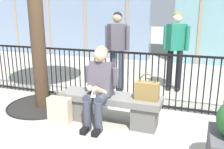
# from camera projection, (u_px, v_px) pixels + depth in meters

# --- Properties ---
(ground_plane) EXTENTS (60.00, 60.00, 0.00)m
(ground_plane) POSITION_uv_depth(u_px,v_px,m) (110.00, 121.00, 3.76)
(ground_plane) COLOR #A8A091
(stone_bench) EXTENTS (1.60, 0.44, 0.45)m
(stone_bench) POSITION_uv_depth(u_px,v_px,m) (110.00, 106.00, 3.69)
(stone_bench) COLOR slate
(stone_bench) RESTS_ON ground
(seated_person_with_phone) EXTENTS (0.52, 0.66, 1.21)m
(seated_person_with_phone) POSITION_uv_depth(u_px,v_px,m) (99.00, 84.00, 3.52)
(seated_person_with_phone) COLOR #383D4C
(seated_person_with_phone) RESTS_ON ground
(handbag_on_bench) EXTENTS (0.34, 0.16, 0.39)m
(handbag_on_bench) POSITION_uv_depth(u_px,v_px,m) (147.00, 90.00, 3.41)
(handbag_on_bench) COLOR olive
(handbag_on_bench) RESTS_ON stone_bench
(shopping_bag) EXTENTS (0.36, 0.16, 0.52)m
(shopping_bag) POSITION_uv_depth(u_px,v_px,m) (60.00, 110.00, 3.69)
(shopping_bag) COLOR beige
(shopping_bag) RESTS_ON ground
(bystander_at_railing) EXTENTS (0.55, 0.41, 1.71)m
(bystander_at_railing) POSITION_uv_depth(u_px,v_px,m) (176.00, 45.00, 5.12)
(bystander_at_railing) COLOR black
(bystander_at_railing) RESTS_ON ground
(bystander_further_back) EXTENTS (0.55, 0.42, 1.71)m
(bystander_further_back) POSITION_uv_depth(u_px,v_px,m) (117.00, 45.00, 5.15)
(bystander_further_back) COLOR #383D4C
(bystander_further_back) RESTS_ON ground
(plaza_railing) EXTENTS (9.83, 0.04, 1.01)m
(plaza_railing) POSITION_uv_depth(u_px,v_px,m) (125.00, 78.00, 4.38)
(plaza_railing) COLOR black
(plaza_railing) RESTS_ON ground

